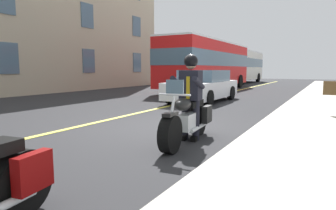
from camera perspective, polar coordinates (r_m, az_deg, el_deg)
The scene contains 7 objects.
ground_plane at distance 7.10m, azimuth -0.62°, elevation -4.63°, with size 80.00×80.00×0.00m, color #28282B.
lane_center_stripe at distance 8.26m, azimuth -12.76°, elevation -3.11°, with size 60.00×0.16×0.01m, color #E5DB4C.
motorcycle_main at distance 5.73m, azimuth 3.81°, elevation -2.87°, with size 2.22×0.73×1.26m.
rider_main at distance 5.84m, azimuth 4.46°, elevation 3.08°, with size 0.66×0.59×1.74m.
bus_near at distance 20.40m, azimuth 8.04°, elevation 8.23°, with size 11.05×2.70×3.30m.
bus_far at distance 31.03m, azimuth 13.84°, elevation 7.68°, with size 11.05×2.70×3.30m.
car_dark at distance 13.01m, azimuth 6.96°, elevation 3.72°, with size 4.60×1.92×1.40m.
Camera 1 is at (6.02, 3.47, 1.44)m, focal length 30.89 mm.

